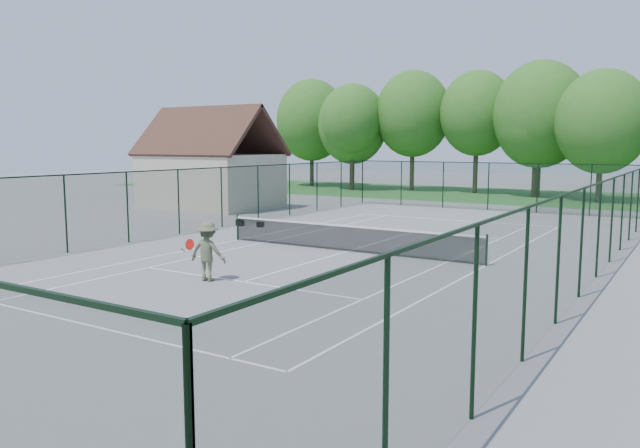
{
  "coord_description": "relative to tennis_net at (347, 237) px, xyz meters",
  "views": [
    {
      "loc": [
        11.85,
        -20.9,
        4.17
      ],
      "look_at": [
        0.0,
        -2.0,
        1.3
      ],
      "focal_mm": 35.0,
      "sensor_mm": 36.0,
      "label": 1
    }
  ],
  "objects": [
    {
      "name": "sports_bag_a",
      "position": [
        -8.47,
        3.77,
        -0.41
      ],
      "size": [
        0.45,
        0.31,
        0.33
      ],
      "primitive_type": "cube",
      "rotation": [
        0.0,
        0.0,
        -0.18
      ],
      "color": "black",
      "rests_on": "ground"
    },
    {
      "name": "sports_bag_b",
      "position": [
        -7.26,
        3.91,
        -0.44
      ],
      "size": [
        0.4,
        0.3,
        0.27
      ],
      "primitive_type": "cube",
      "rotation": [
        0.0,
        0.0,
        0.27
      ],
      "color": "black",
      "rests_on": "ground"
    },
    {
      "name": "tree_line_far",
      "position": [
        0.0,
        30.0,
        5.42
      ],
      "size": [
        39.4,
        6.4,
        9.7
      ],
      "color": "#463525",
      "rests_on": "ground"
    },
    {
      "name": "tennis_player",
      "position": [
        -1.02,
        -6.84,
        0.33
      ],
      "size": [
        2.09,
        0.88,
        1.82
      ],
      "color": "#586043",
      "rests_on": "ground"
    },
    {
      "name": "court_lines",
      "position": [
        0.0,
        0.0,
        -0.57
      ],
      "size": [
        11.05,
        23.85,
        0.01
      ],
      "color": "white",
      "rests_on": "ground"
    },
    {
      "name": "fence_enclosure",
      "position": [
        0.0,
        0.0,
        0.98
      ],
      "size": [
        18.05,
        36.05,
        3.02
      ],
      "color": "#18311C",
      "rests_on": "ground"
    },
    {
      "name": "ground",
      "position": [
        0.0,
        0.0,
        -0.58
      ],
      "size": [
        140.0,
        140.0,
        0.0
      ],
      "primitive_type": "plane",
      "color": "gray",
      "rests_on": "ground"
    },
    {
      "name": "tennis_net",
      "position": [
        0.0,
        0.0,
        0.0
      ],
      "size": [
        11.08,
        0.08,
        1.1
      ],
      "color": "black",
      "rests_on": "ground"
    },
    {
      "name": "utility_building",
      "position": [
        -16.0,
        10.0,
        2.54
      ],
      "size": [
        8.6,
        6.27,
        6.63
      ],
      "color": "beige",
      "rests_on": "ground"
    },
    {
      "name": "grass_far",
      "position": [
        0.0,
        30.0,
        -0.57
      ],
      "size": [
        80.0,
        16.0,
        0.01
      ],
      "primitive_type": "cube",
      "color": "#2D6C29",
      "rests_on": "ground"
    }
  ]
}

